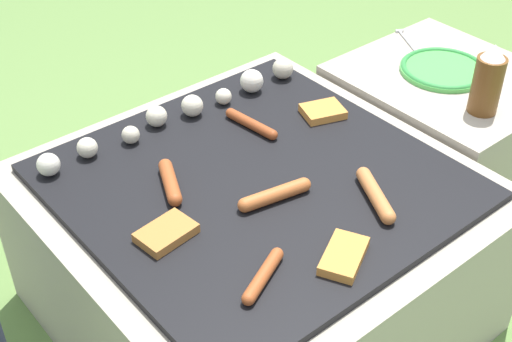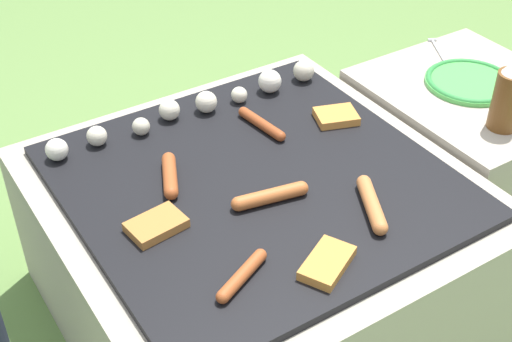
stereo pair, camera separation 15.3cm
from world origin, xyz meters
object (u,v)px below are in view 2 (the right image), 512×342
Objects in this scene: sausage_front_center at (262,124)px; plate_colorful at (470,81)px; condiment_bottle at (509,96)px; fork_utensil at (439,51)px.

sausage_front_center is 0.69× the size of plate_colorful.
plate_colorful is (0.57, -0.12, -0.00)m from sausage_front_center.
sausage_front_center is 0.58m from plate_colorful.
sausage_front_center is at bearing 148.00° from condiment_bottle.
sausage_front_center is at bearing -175.00° from fork_utensil.
fork_utensil is (0.63, 0.06, -0.01)m from sausage_front_center.
fork_utensil is (0.06, 0.17, -0.01)m from plate_colorful.
condiment_bottle reaches higher than sausage_front_center.
condiment_bottle is at bearing -114.71° from plate_colorful.
sausage_front_center is 0.63m from fork_utensil.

